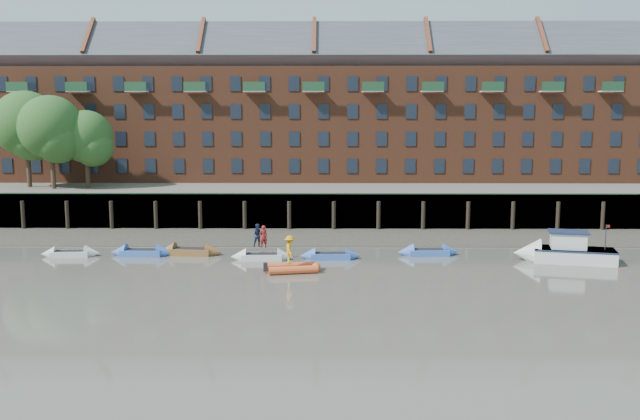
{
  "coord_description": "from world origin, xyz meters",
  "views": [
    {
      "loc": [
        1.46,
        -38.14,
        10.29
      ],
      "look_at": [
        0.88,
        12.0,
        3.2
      ],
      "focal_mm": 38.0,
      "sensor_mm": 36.0,
      "label": 1
    }
  ],
  "objects_px": {
    "rowboat_3": "(262,257)",
    "rowboat_6": "(428,252)",
    "rowboat_1": "(142,252)",
    "rowboat_2": "(191,251)",
    "person_rower_a": "(263,237)",
    "rib_tender": "(294,268)",
    "person_rower_b": "(258,235)",
    "person_rib_crew": "(290,250)",
    "motor_launch": "(557,252)",
    "rowboat_0": "(71,253)",
    "rowboat_4": "(330,256)"
  },
  "relations": [
    {
      "from": "rowboat_0",
      "to": "motor_launch",
      "type": "relative_size",
      "value": 0.6
    },
    {
      "from": "rib_tender",
      "to": "person_rower_a",
      "type": "xyz_separation_m",
      "value": [
        -2.39,
        3.75,
        1.42
      ]
    },
    {
      "from": "rowboat_0",
      "to": "motor_launch",
      "type": "distance_m",
      "value": 35.02
    },
    {
      "from": "person_rower_b",
      "to": "person_rib_crew",
      "type": "relative_size",
      "value": 0.91
    },
    {
      "from": "rowboat_0",
      "to": "rowboat_6",
      "type": "height_order",
      "value": "rowboat_6"
    },
    {
      "from": "rib_tender",
      "to": "motor_launch",
      "type": "relative_size",
      "value": 0.5
    },
    {
      "from": "person_rower_b",
      "to": "rowboat_4",
      "type": "bearing_deg",
      "value": -9.87
    },
    {
      "from": "rowboat_2",
      "to": "person_rib_crew",
      "type": "relative_size",
      "value": 2.61
    },
    {
      "from": "rowboat_1",
      "to": "person_rower_a",
      "type": "bearing_deg",
      "value": -6.75
    },
    {
      "from": "person_rower_a",
      "to": "person_rower_b",
      "type": "distance_m",
      "value": 0.43
    },
    {
      "from": "motor_launch",
      "to": "person_rib_crew",
      "type": "height_order",
      "value": "person_rib_crew"
    },
    {
      "from": "rowboat_6",
      "to": "rowboat_1",
      "type": "bearing_deg",
      "value": 177.18
    },
    {
      "from": "rowboat_3",
      "to": "rowboat_6",
      "type": "xyz_separation_m",
      "value": [
        12.12,
        1.75,
        0.01
      ]
    },
    {
      "from": "person_rower_b",
      "to": "rowboat_2",
      "type": "bearing_deg",
      "value": 152.43
    },
    {
      "from": "rowboat_1",
      "to": "rowboat_2",
      "type": "distance_m",
      "value": 3.54
    },
    {
      "from": "rib_tender",
      "to": "person_rower_a",
      "type": "distance_m",
      "value": 4.67
    },
    {
      "from": "rowboat_1",
      "to": "motor_launch",
      "type": "distance_m",
      "value": 29.9
    },
    {
      "from": "rowboat_0",
      "to": "rib_tender",
      "type": "bearing_deg",
      "value": -21.01
    },
    {
      "from": "person_rower_a",
      "to": "person_rower_b",
      "type": "relative_size",
      "value": 0.95
    },
    {
      "from": "rib_tender",
      "to": "rowboat_2",
      "type": "bearing_deg",
      "value": 133.99
    },
    {
      "from": "rowboat_4",
      "to": "rowboat_6",
      "type": "bearing_deg",
      "value": 9.26
    },
    {
      "from": "rowboat_3",
      "to": "rowboat_4",
      "type": "distance_m",
      "value": 4.91
    },
    {
      "from": "rib_tender",
      "to": "rowboat_1",
      "type": "bearing_deg",
      "value": 144.54
    },
    {
      "from": "rowboat_2",
      "to": "rib_tender",
      "type": "distance_m",
      "value": 9.64
    },
    {
      "from": "rowboat_1",
      "to": "rowboat_2",
      "type": "relative_size",
      "value": 0.94
    },
    {
      "from": "rowboat_2",
      "to": "person_rower_a",
      "type": "height_order",
      "value": "person_rower_a"
    },
    {
      "from": "rib_tender",
      "to": "person_rib_crew",
      "type": "xyz_separation_m",
      "value": [
        -0.29,
        -0.09,
        1.25
      ]
    },
    {
      "from": "rowboat_1",
      "to": "person_rower_a",
      "type": "relative_size",
      "value": 2.86
    },
    {
      "from": "rowboat_0",
      "to": "person_rower_b",
      "type": "bearing_deg",
      "value": -8.37
    },
    {
      "from": "rowboat_4",
      "to": "motor_launch",
      "type": "xyz_separation_m",
      "value": [
        15.98,
        -0.7,
        0.49
      ]
    },
    {
      "from": "rowboat_6",
      "to": "motor_launch",
      "type": "distance_m",
      "value": 9.02
    },
    {
      "from": "rowboat_0",
      "to": "rib_tender",
      "type": "relative_size",
      "value": 1.19
    },
    {
      "from": "rowboat_3",
      "to": "rowboat_4",
      "type": "xyz_separation_m",
      "value": [
        4.9,
        0.37,
        -0.0
      ]
    },
    {
      "from": "rowboat_2",
      "to": "person_rib_crew",
      "type": "height_order",
      "value": "person_rib_crew"
    },
    {
      "from": "rowboat_1",
      "to": "rowboat_6",
      "type": "xyz_separation_m",
      "value": [
        21.08,
        0.4,
        -0.0
      ]
    },
    {
      "from": "rowboat_1",
      "to": "rowboat_3",
      "type": "distance_m",
      "value": 9.07
    },
    {
      "from": "rowboat_2",
      "to": "person_rib_crew",
      "type": "distance_m",
      "value": 9.54
    },
    {
      "from": "rowboat_4",
      "to": "person_rower_a",
      "type": "xyz_separation_m",
      "value": [
        -4.78,
        -0.34,
        1.46
      ]
    },
    {
      "from": "rowboat_4",
      "to": "person_rower_b",
      "type": "xyz_separation_m",
      "value": [
        -5.16,
        -0.14,
        1.5
      ]
    },
    {
      "from": "person_rower_a",
      "to": "motor_launch",
      "type": "bearing_deg",
      "value": 157.24
    },
    {
      "from": "person_rower_a",
      "to": "rowboat_3",
      "type": "bearing_deg",
      "value": -7.35
    },
    {
      "from": "person_rower_a",
      "to": "person_rib_crew",
      "type": "bearing_deg",
      "value": 96.95
    },
    {
      "from": "rowboat_1",
      "to": "person_rower_a",
      "type": "height_order",
      "value": "person_rower_a"
    },
    {
      "from": "motor_launch",
      "to": "person_rower_a",
      "type": "bearing_deg",
      "value": 12.24
    },
    {
      "from": "rowboat_2",
      "to": "rowboat_3",
      "type": "height_order",
      "value": "rowboat_2"
    },
    {
      "from": "rowboat_1",
      "to": "rowboat_4",
      "type": "xyz_separation_m",
      "value": [
        13.86,
        -0.99,
        -0.01
      ]
    },
    {
      "from": "rowboat_0",
      "to": "rowboat_6",
      "type": "relative_size",
      "value": 0.93
    },
    {
      "from": "rowboat_0",
      "to": "person_rower_b",
      "type": "height_order",
      "value": "person_rower_b"
    },
    {
      "from": "rowboat_4",
      "to": "rib_tender",
      "type": "bearing_deg",
      "value": -121.86
    },
    {
      "from": "rowboat_6",
      "to": "person_rower_a",
      "type": "height_order",
      "value": "person_rower_a"
    }
  ]
}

